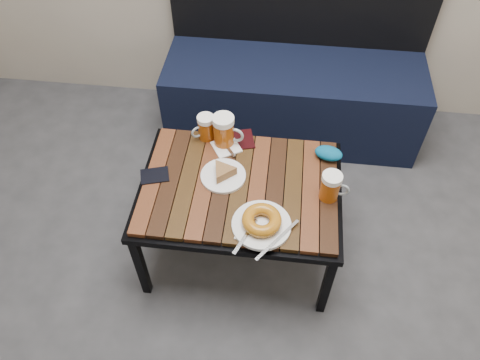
# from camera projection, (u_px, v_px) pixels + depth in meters

# --- Properties ---
(bench) EXTENTS (1.40, 0.50, 0.95)m
(bench) POSITION_uv_depth(u_px,v_px,m) (293.00, 90.00, 2.63)
(bench) COLOR black
(bench) RESTS_ON ground
(cafe_table) EXTENTS (0.84, 0.62, 0.47)m
(cafe_table) POSITION_uv_depth(u_px,v_px,m) (240.00, 191.00, 1.96)
(cafe_table) COLOR black
(cafe_table) RESTS_ON ground
(beer_mug_left) EXTENTS (0.11, 0.10, 0.12)m
(beer_mug_left) POSITION_uv_depth(u_px,v_px,m) (206.00, 127.00, 2.06)
(beer_mug_left) COLOR #94410B
(beer_mug_left) RESTS_ON cafe_table
(beer_mug_centre) EXTENTS (0.14, 0.10, 0.15)m
(beer_mug_centre) POSITION_uv_depth(u_px,v_px,m) (224.00, 131.00, 2.02)
(beer_mug_centre) COLOR #94410B
(beer_mug_centre) RESTS_ON cafe_table
(beer_mug_right) EXTENTS (0.12, 0.08, 0.13)m
(beer_mug_right) POSITION_uv_depth(u_px,v_px,m) (331.00, 186.00, 1.83)
(beer_mug_right) COLOR #94410B
(beer_mug_right) RESTS_ON cafe_table
(plate_pie) EXTENTS (0.19, 0.19, 0.05)m
(plate_pie) POSITION_uv_depth(u_px,v_px,m) (223.00, 173.00, 1.94)
(plate_pie) COLOR white
(plate_pie) RESTS_ON cafe_table
(plate_bagel) EXTENTS (0.26, 0.28, 0.06)m
(plate_bagel) POSITION_uv_depth(u_px,v_px,m) (262.00, 222.00, 1.77)
(plate_bagel) COLOR white
(plate_bagel) RESTS_ON cafe_table
(napkin_left) EXTENTS (0.15, 0.15, 0.01)m
(napkin_left) POSITION_uv_depth(u_px,v_px,m) (226.00, 147.00, 2.06)
(napkin_left) COLOR white
(napkin_left) RESTS_ON cafe_table
(napkin_right) EXTENTS (0.13, 0.12, 0.01)m
(napkin_right) POSITION_uv_depth(u_px,v_px,m) (252.00, 232.00, 1.77)
(napkin_right) COLOR white
(napkin_right) RESTS_ON cafe_table
(passport_navy) EXTENTS (0.14, 0.11, 0.01)m
(passport_navy) POSITION_uv_depth(u_px,v_px,m) (155.00, 175.00, 1.95)
(passport_navy) COLOR black
(passport_navy) RESTS_ON cafe_table
(passport_burgundy) EXTENTS (0.12, 0.14, 0.01)m
(passport_burgundy) POSITION_uv_depth(u_px,v_px,m) (244.00, 139.00, 2.09)
(passport_burgundy) COLOR black
(passport_burgundy) RESTS_ON cafe_table
(knit_pouch) EXTENTS (0.13, 0.10, 0.05)m
(knit_pouch) POSITION_uv_depth(u_px,v_px,m) (329.00, 153.00, 2.00)
(knit_pouch) COLOR #054585
(knit_pouch) RESTS_ON cafe_table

